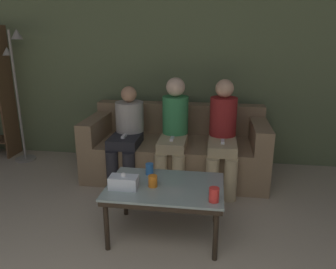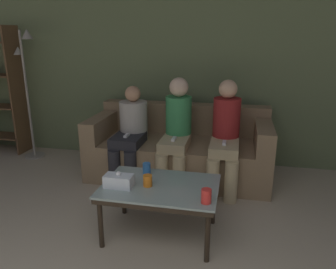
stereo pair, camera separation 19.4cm
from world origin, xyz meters
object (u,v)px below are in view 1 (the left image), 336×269
at_px(tissue_box, 124,182).
at_px(seated_person_mid_right, 223,132).
at_px(seated_person_mid_left, 174,130).
at_px(standing_lamp, 17,83).
at_px(coffee_table, 165,190).
at_px(cup_near_left, 153,181).
at_px(cup_near_right, 150,169).
at_px(cup_far_center, 214,195).
at_px(seated_person_left_end, 127,132).
at_px(couch, 176,150).

xyz_separation_m(tissue_box, seated_person_mid_right, (0.76, 1.13, 0.10)).
xyz_separation_m(seated_person_mid_left, seated_person_mid_right, (0.52, -0.01, -0.01)).
bearing_deg(standing_lamp, seated_person_mid_left, -10.61).
height_order(coffee_table, cup_near_left, cup_near_left).
xyz_separation_m(cup_near_right, cup_far_center, (0.55, -0.40, 0.00)).
distance_m(cup_near_right, seated_person_mid_left, 0.86).
distance_m(cup_far_center, seated_person_mid_left, 1.33).
distance_m(seated_person_left_end, seated_person_mid_left, 0.52).
bearing_deg(cup_far_center, seated_person_left_end, 127.91).
height_order(coffee_table, seated_person_mid_right, seated_person_mid_right).
relative_size(cup_near_right, tissue_box, 0.44).
bearing_deg(tissue_box, seated_person_mid_left, 78.04).
xyz_separation_m(couch, cup_near_left, (-0.02, -1.30, 0.19)).
distance_m(couch, cup_near_left, 1.31).
bearing_deg(cup_near_right, couch, 84.81).
bearing_deg(coffee_table, couch, 93.07).
relative_size(standing_lamp, seated_person_mid_left, 1.44).
bearing_deg(standing_lamp, coffee_table, -34.22).
height_order(cup_far_center, seated_person_left_end, seated_person_left_end).
xyz_separation_m(cup_near_left, standing_lamp, (-1.99, 1.45, 0.52)).
bearing_deg(coffee_table, seated_person_left_end, 119.49).
xyz_separation_m(cup_far_center, tissue_box, (-0.69, 0.11, -0.00)).
relative_size(couch, seated_person_mid_left, 1.75).
bearing_deg(couch, seated_person_mid_left, -90.00).
relative_size(couch, coffee_table, 2.21).
relative_size(couch, seated_person_left_end, 1.93).
bearing_deg(seated_person_mid_left, tissue_box, -101.96).
xyz_separation_m(cup_near_left, tissue_box, (-0.22, -0.06, 0.01)).
height_order(couch, cup_near_left, couch).
bearing_deg(coffee_table, cup_far_center, -28.53).
height_order(cup_near_left, cup_near_right, cup_near_right).
relative_size(cup_far_center, tissue_box, 0.48).
relative_size(cup_near_right, seated_person_left_end, 0.09).
bearing_deg(cup_near_right, standing_lamp, 147.41).
xyz_separation_m(coffee_table, tissue_box, (-0.31, -0.10, 0.10)).
distance_m(standing_lamp, seated_person_mid_right, 2.60).
xyz_separation_m(cup_near_left, cup_far_center, (0.48, -0.17, 0.01)).
height_order(cup_near_right, cup_far_center, cup_far_center).
bearing_deg(cup_far_center, coffee_table, 151.47).
relative_size(tissue_box, seated_person_mid_left, 0.19).
height_order(standing_lamp, seated_person_mid_left, standing_lamp).
bearing_deg(seated_person_left_end, seated_person_mid_right, -0.68).
height_order(cup_far_center, tissue_box, tissue_box).
height_order(couch, standing_lamp, standing_lamp).
bearing_deg(tissue_box, couch, 79.94).
relative_size(couch, standing_lamp, 1.22).
height_order(seated_person_left_end, seated_person_mid_left, seated_person_mid_left).
relative_size(coffee_table, seated_person_left_end, 0.88).
height_order(couch, seated_person_left_end, seated_person_left_end).
bearing_deg(standing_lamp, couch, -4.46).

